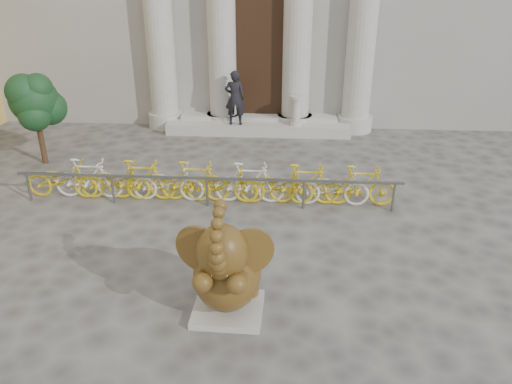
# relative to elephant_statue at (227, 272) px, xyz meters

# --- Properties ---
(ground) EXTENTS (80.00, 80.00, 0.00)m
(ground) POSITION_rel_elephant_statue_xyz_m (-0.08, 0.02, -0.81)
(ground) COLOR #474442
(ground) RESTS_ON ground
(entrance_steps) EXTENTS (6.00, 1.20, 0.36)m
(entrance_steps) POSITION_rel_elephant_statue_xyz_m (-0.08, 9.42, -0.63)
(entrance_steps) COLOR #A8A59E
(entrance_steps) RESTS_ON ground
(elephant_statue) EXTENTS (1.50, 1.66, 2.24)m
(elephant_statue) POSITION_rel_elephant_statue_xyz_m (0.00, 0.00, 0.00)
(elephant_statue) COLOR #A8A59E
(elephant_statue) RESTS_ON ground
(bike_rack) EXTENTS (8.93, 0.53, 1.00)m
(bike_rack) POSITION_rel_elephant_statue_xyz_m (-0.95, 4.12, -0.31)
(bike_rack) COLOR slate
(bike_rack) RESTS_ON ground
(tree) EXTENTS (1.47, 1.34, 2.55)m
(tree) POSITION_rel_elephant_statue_xyz_m (-5.91, 6.24, 0.96)
(tree) COLOR #332114
(tree) RESTS_ON ground
(pedestrian) EXTENTS (0.65, 0.44, 1.74)m
(pedestrian) POSITION_rel_elephant_statue_xyz_m (-0.81, 9.07, 0.42)
(pedestrian) COLOR black
(pedestrian) RESTS_ON entrance_steps
(balustrade_post) EXTENTS (0.39, 0.39, 0.95)m
(balustrade_post) POSITION_rel_elephant_statue_xyz_m (1.15, 9.12, -0.02)
(balustrade_post) COLOR #A8A59E
(balustrade_post) RESTS_ON entrance_steps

